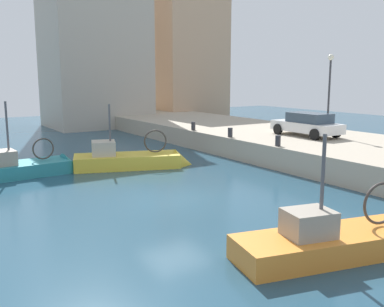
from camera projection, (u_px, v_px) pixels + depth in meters
water_surface at (174, 199)px, 17.18m from camera, size 80.00×80.00×0.00m
quay_wall at (362, 156)px, 23.20m from camera, size 9.00×56.00×1.20m
fishing_boat_orange at (343, 250)px, 11.87m from camera, size 6.46×2.97×4.06m
fishing_boat_yellow at (134, 165)px, 23.14m from camera, size 6.45×3.78×4.21m
fishing_boat_teal at (24, 174)px, 21.21m from camera, size 5.91×2.24×4.47m
parked_car_white at (307, 124)px, 26.17m from camera, size 2.01×4.40×1.40m
mooring_bollard_south at (278, 141)px, 22.49m from camera, size 0.28×0.28×0.55m
mooring_bollard_mid at (230, 132)px, 25.81m from camera, size 0.28×0.28×0.55m
mooring_bollard_north at (193, 126)px, 29.12m from camera, size 0.28×0.28×0.55m
quay_streetlamp at (330, 81)px, 26.34m from camera, size 0.36×0.36×4.83m
waterfront_building_west at (94, 31)px, 40.83m from camera, size 9.15×7.86×17.78m
waterfront_building_central at (185, 55)px, 47.43m from camera, size 7.40×7.40×13.87m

